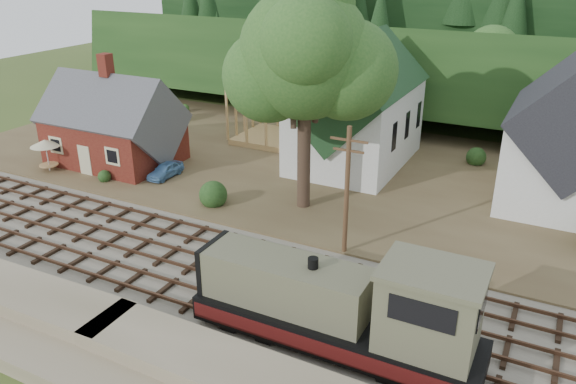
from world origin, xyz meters
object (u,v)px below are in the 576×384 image
at_px(car_blue, 165,170).
at_px(car_green, 66,144).
at_px(locomotive, 345,310).
at_px(patio_set, 45,144).

height_order(car_blue, car_green, car_green).
xyz_separation_m(car_blue, car_green, (-11.90, 1.09, 0.08)).
xyz_separation_m(locomotive, patio_set, (-29.62, 9.78, 0.26)).
height_order(locomotive, car_blue, locomotive).
distance_m(locomotive, car_green, 35.09).
distance_m(locomotive, car_blue, 24.06).
relative_size(car_blue, patio_set, 1.31).
height_order(locomotive, patio_set, locomotive).
distance_m(car_green, patio_set, 5.15).
bearing_deg(car_green, locomotive, -113.41).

